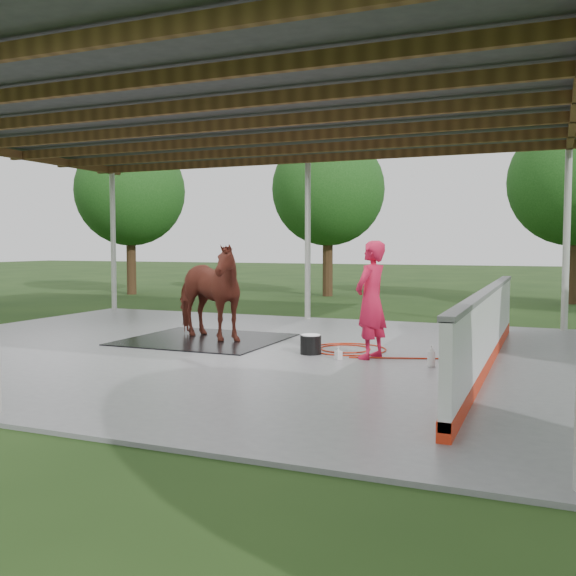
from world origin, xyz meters
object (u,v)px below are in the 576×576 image
at_px(wash_bucket, 311,344).
at_px(horse, 205,292).
at_px(dasher_board, 488,330).
at_px(handler, 371,300).

bearing_deg(wash_bucket, horse, 163.72).
height_order(dasher_board, horse, horse).
bearing_deg(handler, dasher_board, 105.67).
bearing_deg(horse, handler, -78.01).
height_order(dasher_board, handler, handler).
bearing_deg(dasher_board, wash_bucket, 179.67).
relative_size(handler, wash_bucket, 5.35).
xyz_separation_m(handler, wash_bucket, (-1.01, 0.02, -0.76)).
height_order(dasher_board, wash_bucket, dasher_board).
relative_size(dasher_board, handler, 4.33).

